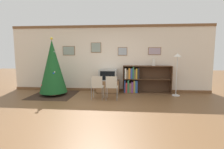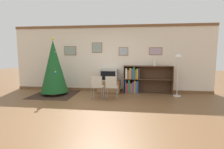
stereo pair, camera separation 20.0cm
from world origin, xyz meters
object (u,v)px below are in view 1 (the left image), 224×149
standing_lamp (177,63)px  television (108,75)px  folding_chair_left (97,86)px  bookshelf (138,80)px  folding_chair_right (112,86)px  vase (154,62)px  christmas_tree (53,67)px  tv_console (108,86)px

standing_lamp → television: bearing=173.9°
folding_chair_left → bookshelf: bearing=39.7°
television → bookshelf: 1.21m
folding_chair_right → vase: vase is taller
christmas_tree → bookshelf: christmas_tree is taller
folding_chair_right → bookshelf: (0.94, 1.19, 0.06)m
christmas_tree → folding_chair_right: 2.39m
folding_chair_right → standing_lamp: size_ratio=0.52×
folding_chair_left → folding_chair_right: size_ratio=1.00×
tv_console → folding_chair_right: size_ratio=1.07×
christmas_tree → bookshelf: (3.20, 0.69, -0.55)m
christmas_tree → television: bearing=16.5°
folding_chair_left → folding_chair_right: bearing=0.0°
christmas_tree → tv_console: (2.01, 0.60, -0.83)m
standing_lamp → folding_chair_left: bearing=-163.8°
television → tv_console: bearing=90.0°
tv_console → television: 0.47m
vase → television: bearing=-176.6°
television → folding_chair_left: size_ratio=0.85×
vase → bookshelf: bearing=-178.9°
bookshelf → tv_console: bearing=-175.6°
folding_chair_left → bookshelf: 1.86m
vase → standing_lamp: 0.87m
christmas_tree → folding_chair_right: bearing=-12.5°
television → folding_chair_left: 1.15m
folding_chair_right → christmas_tree: bearing=167.5°
television → vase: (1.79, 0.11, 0.50)m
folding_chair_right → vase: (1.54, 1.20, 0.75)m
television → vase: vase is taller
tv_console → standing_lamp: 2.76m
christmas_tree → television: (2.01, 0.60, -0.36)m
christmas_tree → tv_console: bearing=16.6°
christmas_tree → standing_lamp: (4.58, 0.32, 0.13)m
folding_chair_left → vase: 2.48m
vase → christmas_tree: bearing=-169.5°
christmas_tree → folding_chair_left: 1.93m
christmas_tree → vase: size_ratio=7.97×
television → christmas_tree: bearing=-163.5°
folding_chair_left → folding_chair_right: same height
folding_chair_right → folding_chair_left: bearing=180.0°
tv_console → vase: bearing=3.3°
folding_chair_left → vase: vase is taller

